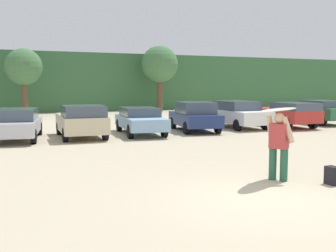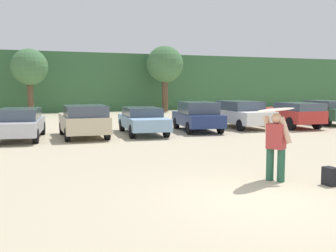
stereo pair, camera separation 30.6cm
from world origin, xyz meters
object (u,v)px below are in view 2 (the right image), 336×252
Objects in this scene: parked_car_forest_green at (321,111)px; backpack_dropped at (330,176)px; parked_car_navy at (198,116)px; person_adult at (276,143)px; parked_car_sky_blue at (143,120)px; parked_car_red at (290,114)px; parked_car_silver at (20,123)px; parked_car_champagne at (84,121)px; parked_car_white at (240,114)px; surfboard_cream at (277,110)px.

parked_car_forest_green is 16.63m from backpack_dropped.
person_adult reaches higher than parked_car_navy.
parked_car_sky_blue is 1.04× the size of parked_car_red.
parked_car_champagne is (2.75, -0.53, 0.05)m from parked_car_silver.
backpack_dropped is at bearing -140.33° from parked_car_silver.
person_adult reaches higher than backpack_dropped.
parked_car_red is (11.80, -0.00, 0.00)m from parked_car_champagne.
parked_car_silver is 1.04× the size of parked_car_sky_blue.
parked_car_forest_green is (5.89, 0.01, -0.00)m from parked_car_white.
parked_car_champagne reaches higher than parked_car_silver.
parked_car_champagne is at bearing -103.04° from surfboard_cream.
person_adult is (2.82, -10.47, 0.19)m from parked_car_champagne.
parked_car_champagne is at bearing 103.64° from parked_car_navy.
parked_car_navy is 0.95× the size of parked_car_red.
parked_car_navy is 9.64× the size of backpack_dropped.
parked_car_champagne is 10.84m from surfboard_cream.
parked_car_forest_green reaches higher than parked_car_red.
parked_car_red reaches higher than parked_car_silver.
surfboard_cream reaches higher than parked_car_champagne.
parked_car_red is 2.62× the size of person_adult.
parked_car_champagne is at bearing -90.01° from parked_car_silver.
person_adult is at bearing 136.31° from backpack_dropped.
parked_car_sky_blue is at bearing 93.88° from backpack_dropped.
parked_car_silver is at bearing 82.58° from parked_car_champagne.
parked_car_forest_green is at bearing 47.75° from backpack_dropped.
backpack_dropped is at bearing 104.81° from surfboard_cream.
parked_car_forest_green is 2.70× the size of person_adult.
parked_car_navy is at bearing -81.29° from parked_car_sky_blue.
person_adult reaches higher than parked_car_red.
parked_car_white is at bearing -76.62° from parked_car_sky_blue.
parked_car_white is at bearing 66.72° from backpack_dropped.
parked_car_white is at bearing 74.54° from parked_car_red.
surfboard_cream is at bearing 142.44° from parked_car_red.
backpack_dropped is (-2.29, -11.73, -0.58)m from parked_car_navy.
parked_car_white is at bearing -147.04° from surfboard_cream.
surfboard_cream reaches higher than parked_car_navy.
parked_car_red is at bearing -160.50° from person_adult.
parked_car_white is 0.96× the size of parked_car_forest_green.
parked_car_white is 2.61× the size of person_adult.
parked_car_red is (8.83, -0.29, 0.08)m from parked_car_sky_blue.
backpack_dropped is (0.90, -0.96, -1.60)m from surfboard_cream.
parked_car_red is at bearing -81.12° from parked_car_silver.
parked_car_champagne is at bearing 108.30° from backpack_dropped.
parked_car_white reaches higher than parked_car_forest_green.
parked_car_champagne is at bearing 95.36° from parked_car_forest_green.
parked_car_navy is 0.96× the size of parked_car_white.
surfboard_cream reaches higher than parked_car_white.
parked_car_sky_blue is 2.72× the size of person_adult.
parked_car_navy is at bearing -80.16° from parked_car_silver.
parked_car_white reaches higher than parked_car_silver.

